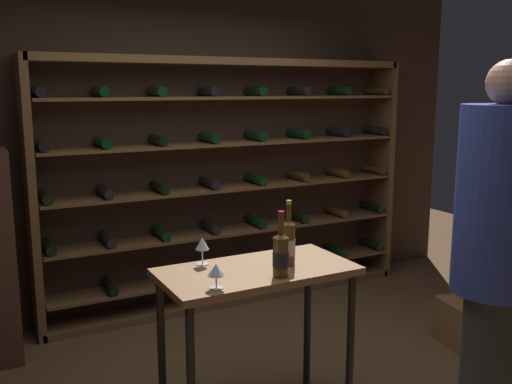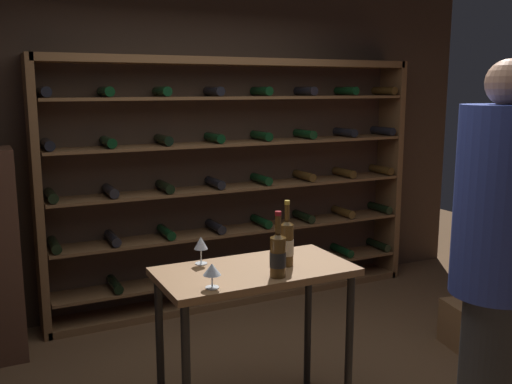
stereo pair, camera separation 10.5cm
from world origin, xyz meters
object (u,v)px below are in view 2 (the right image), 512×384
(wine_rack, at_px, (239,184))
(wine_glass_stemmed_center, at_px, (212,270))
(person_bystander_dark_jacket, at_px, (497,245))
(wine_glass_stemmed_right, at_px, (201,244))
(tasting_table, at_px, (255,289))
(wine_crate, at_px, (480,324))
(wine_bottle_green_slim, at_px, (287,243))
(wine_bottle_red_label, at_px, (278,254))

(wine_rack, relative_size, wine_glass_stemmed_center, 26.77)
(person_bystander_dark_jacket, bearing_deg, wine_glass_stemmed_right, 39.88)
(wine_rack, relative_size, tasting_table, 3.15)
(tasting_table, bearing_deg, wine_glass_stemmed_right, 139.69)
(tasting_table, xyz_separation_m, wine_crate, (1.90, 0.13, -0.62))
(wine_bottle_green_slim, relative_size, wine_glass_stemmed_right, 2.35)
(wine_crate, xyz_separation_m, wine_bottle_green_slim, (-1.72, -0.17, 0.87))
(wine_crate, height_order, wine_bottle_red_label, wine_bottle_red_label)
(tasting_table, bearing_deg, person_bystander_dark_jacket, -38.88)
(wine_rack, xyz_separation_m, person_bystander_dark_jacket, (0.24, -2.53, 0.06))
(wine_glass_stemmed_right, bearing_deg, wine_bottle_red_label, -53.86)
(wine_bottle_green_slim, bearing_deg, tasting_table, 168.03)
(wine_crate, bearing_deg, wine_glass_stemmed_right, 178.20)
(wine_bottle_green_slim, relative_size, wine_glass_stemmed_center, 2.93)
(wine_bottle_green_slim, bearing_deg, wine_bottle_red_label, -132.80)
(wine_glass_stemmed_right, bearing_deg, tasting_table, -40.31)
(person_bystander_dark_jacket, xyz_separation_m, wine_crate, (0.95, 0.90, -0.95))
(tasting_table, relative_size, wine_glass_stemmed_center, 8.49)
(wine_bottle_red_label, bearing_deg, wine_rack, 71.03)
(tasting_table, bearing_deg, wine_crate, 3.99)
(wine_rack, xyz_separation_m, tasting_table, (-0.71, -1.76, -0.27))
(wine_bottle_red_label, relative_size, wine_glass_stemmed_center, 2.78)
(person_bystander_dark_jacket, distance_m, wine_bottle_green_slim, 1.06)
(wine_crate, height_order, wine_bottle_green_slim, wine_bottle_green_slim)
(wine_bottle_red_label, bearing_deg, tasting_table, 103.36)
(wine_crate, relative_size, wine_bottle_green_slim, 1.31)
(wine_glass_stemmed_right, relative_size, wine_glass_stemmed_center, 1.25)
(person_bystander_dark_jacket, distance_m, wine_glass_stemmed_right, 1.53)
(person_bystander_dark_jacket, xyz_separation_m, wine_glass_stemmed_center, (-1.27, 0.58, -0.12))
(wine_rack, distance_m, wine_glass_stemmed_right, 1.83)
(wine_bottle_green_slim, xyz_separation_m, wine_glass_stemmed_right, (-0.41, 0.24, -0.02))
(wine_crate, bearing_deg, person_bystander_dark_jacket, -136.67)
(wine_rack, xyz_separation_m, wine_bottle_green_slim, (-0.53, -1.80, -0.02))
(tasting_table, height_order, wine_crate, tasting_table)
(tasting_table, height_order, wine_bottle_red_label, wine_bottle_red_label)
(person_bystander_dark_jacket, xyz_separation_m, wine_bottle_red_label, (-0.91, 0.58, -0.08))
(wine_rack, bearing_deg, wine_glass_stemmed_right, -121.21)
(wine_rack, bearing_deg, tasting_table, -111.99)
(wine_bottle_red_label, bearing_deg, person_bystander_dark_jacket, -32.79)
(wine_crate, relative_size, wine_glass_stemmed_right, 3.08)
(wine_rack, bearing_deg, wine_bottle_red_label, -108.97)
(wine_rack, relative_size, wine_crate, 6.96)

